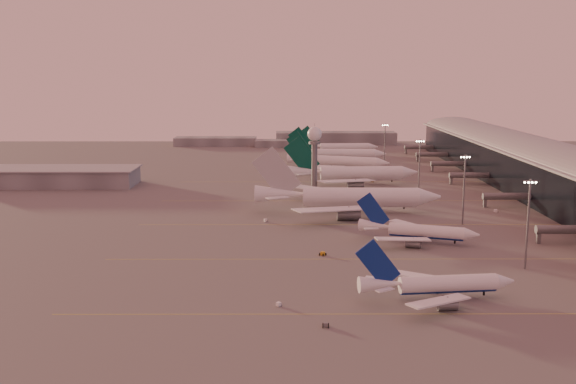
{
  "coord_description": "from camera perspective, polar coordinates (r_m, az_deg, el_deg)",
  "views": [
    {
      "loc": [
        -7.74,
        -178.19,
        53.15
      ],
      "look_at": [
        -7.01,
        59.99,
        10.88
      ],
      "focal_mm": 42.0,
      "sensor_mm": 36.0,
      "label": 1
    }
  ],
  "objects": [
    {
      "name": "gsv_tug_far",
      "position": [
        281.39,
        4.49,
        -0.73
      ],
      "size": [
        3.94,
        4.64,
        1.14
      ],
      "color": "white",
      "rests_on": "ground"
    },
    {
      "name": "gsv_catering_b",
      "position": [
        271.39,
        17.24,
        -1.18
      ],
      "size": [
        5.75,
        2.78,
        4.7
      ],
      "color": "white",
      "rests_on": "ground"
    },
    {
      "name": "radar_tower",
      "position": [
        300.2,
        2.26,
        3.9
      ],
      "size": [
        6.4,
        6.4,
        31.1
      ],
      "color": "slate",
      "rests_on": "ground"
    },
    {
      "name": "gsv_tug_mid",
      "position": [
        199.44,
        2.96,
        -5.25
      ],
      "size": [
        4.21,
        4.06,
        1.05
      ],
      "color": "gold",
      "rests_on": "ground"
    },
    {
      "name": "mast_d",
      "position": [
        384.31,
        8.18,
        4.07
      ],
      "size": [
        3.6,
        0.56,
        25.0
      ],
      "color": "slate",
      "rests_on": "ground"
    },
    {
      "name": "greentail_a",
      "position": [
        324.51,
        5.49,
        1.33
      ],
      "size": [
        64.84,
        52.25,
        23.54
      ],
      "color": "white",
      "rests_on": "ground"
    },
    {
      "name": "mast_b",
      "position": [
        244.68,
        14.68,
        0.46
      ],
      "size": [
        3.6,
        0.56,
        25.0
      ],
      "color": "slate",
      "rests_on": "ground"
    },
    {
      "name": "gsv_truck_b",
      "position": [
        230.17,
        13.97,
        -3.35
      ],
      "size": [
        4.89,
        2.63,
        1.87
      ],
      "color": "white",
      "rests_on": "ground"
    },
    {
      "name": "ground",
      "position": [
        186.11,
        2.23,
        -6.54
      ],
      "size": [
        700.0,
        700.0,
        0.0
      ],
      "primitive_type": "plane",
      "color": "#514F4F",
      "rests_on": "ground"
    },
    {
      "name": "greentail_d",
      "position": [
        447.36,
        4.38,
        3.65
      ],
      "size": [
        52.55,
        42.38,
        19.08
      ],
      "color": "white",
      "rests_on": "ground"
    },
    {
      "name": "gsv_tug_near",
      "position": [
        145.47,
        3.21,
        -11.18
      ],
      "size": [
        2.12,
        3.34,
        0.93
      ],
      "color": "slate",
      "rests_on": "ground"
    },
    {
      "name": "mast_a",
      "position": [
        193.98,
        19.65,
        -2.26
      ],
      "size": [
        3.6,
        0.56,
        25.0
      ],
      "color": "slate",
      "rests_on": "ground"
    },
    {
      "name": "gsv_truck_d",
      "position": [
        306.47,
        -0.82,
        0.27
      ],
      "size": [
        3.42,
        5.31,
        2.02
      ],
      "color": "white",
      "rests_on": "ground"
    },
    {
      "name": "hangar",
      "position": [
        340.93,
        -19.4,
        1.25
      ],
      "size": [
        82.0,
        27.0,
        8.5
      ],
      "color": "slate",
      "rests_on": "ground"
    },
    {
      "name": "mast_c",
      "position": [
        296.55,
        11.06,
        2.24
      ],
      "size": [
        3.6,
        0.56,
        25.0
      ],
      "color": "slate",
      "rests_on": "ground"
    },
    {
      "name": "widebody_white",
      "position": [
        260.04,
        5.13,
        -0.78
      ],
      "size": [
        72.64,
        58.18,
        25.55
      ],
      "color": "white",
      "rests_on": "ground"
    },
    {
      "name": "distant_horizon",
      "position": [
        505.85,
        1.0,
        4.47
      ],
      "size": [
        165.0,
        37.5,
        9.0
      ],
      "color": "slate",
      "rests_on": "ground"
    },
    {
      "name": "greentail_b",
      "position": [
        371.5,
        4.26,
        2.4
      ],
      "size": [
        56.3,
        44.7,
        21.28
      ],
      "color": "white",
      "rests_on": "ground"
    },
    {
      "name": "terminal",
      "position": [
        313.52,
        21.47,
        1.55
      ],
      "size": [
        57.0,
        362.0,
        23.04
      ],
      "color": "black",
      "rests_on": "ground"
    },
    {
      "name": "gsv_truck_c",
      "position": [
        243.55,
        -1.81,
        -2.28
      ],
      "size": [
        5.78,
        3.65,
        2.2
      ],
      "color": "white",
      "rests_on": "ground"
    },
    {
      "name": "gsv_truck_a",
      "position": [
        157.4,
        -0.69,
        -9.27
      ],
      "size": [
        4.88,
        4.78,
        2.03
      ],
      "color": "white",
      "rests_on": "ground"
    },
    {
      "name": "gsv_tug_hangar",
      "position": [
        334.37,
        7.16,
        0.92
      ],
      "size": [
        3.21,
        2.02,
        0.89
      ],
      "color": "gold",
      "rests_on": "ground"
    },
    {
      "name": "greentail_c",
      "position": [
        405.72,
        4.28,
        3.05
      ],
      "size": [
        59.01,
        47.6,
        21.42
      ],
      "color": "white",
      "rests_on": "ground"
    },
    {
      "name": "taxiway_markings",
      "position": [
        243.1,
        8.77,
        -2.68
      ],
      "size": [
        180.0,
        185.25,
        0.02
      ],
      "color": "gold",
      "rests_on": "ground"
    },
    {
      "name": "narrowbody_mid",
      "position": [
        217.85,
        10.92,
        -3.41
      ],
      "size": [
        37.49,
        29.4,
        15.24
      ],
      "color": "white",
      "rests_on": "ground"
    },
    {
      "name": "narrowbody_near",
      "position": [
        164.95,
        12.52,
        -7.85
      ],
      "size": [
        39.1,
        31.06,
        15.3
      ],
      "color": "white",
      "rests_on": "ground"
    }
  ]
}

